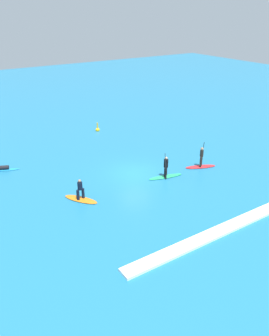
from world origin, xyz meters
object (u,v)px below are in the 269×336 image
surfer_on_blue_board (0,169)px  surfer_on_orange_board (81,195)px  surfer_on_green_board (166,172)px  surfer_on_red_board (201,163)px  marker_buoy (98,129)px

surfer_on_blue_board → surfer_on_orange_board: size_ratio=1.20×
surfer_on_orange_board → surfer_on_green_board: bearing=-126.3°
surfer_on_orange_board → surfer_on_blue_board: bearing=-9.0°
surfer_on_red_board → surfer_on_orange_board: 11.22m
surfer_on_green_board → surfer_on_red_board: bearing=-169.2°
surfer_on_orange_board → marker_buoy: (8.14, 13.02, -0.22)m
surfer_on_green_board → surfer_on_blue_board: (-11.12, 8.79, -0.36)m
surfer_on_green_board → surfer_on_blue_board: 14.18m
surfer_on_orange_board → marker_buoy: surfer_on_orange_board is taller
surfer_on_red_board → surfer_on_blue_board: size_ratio=0.87×
surfer_on_red_board → surfer_on_green_board: 3.79m
surfer_on_blue_board → surfer_on_orange_board: (3.70, -8.36, 0.22)m
surfer_on_green_board → surfer_on_orange_board: (-7.42, 0.43, -0.13)m
surfer_on_blue_board → marker_buoy: size_ratio=2.99×
surfer_on_green_board → marker_buoy: bearing=-80.6°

